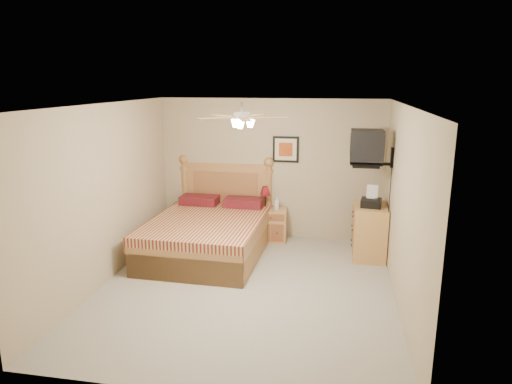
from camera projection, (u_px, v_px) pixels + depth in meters
floor at (246, 288)px, 6.32m from camera, size 4.50×4.50×0.00m
ceiling at (245, 105)px, 5.72m from camera, size 4.00×4.50×0.04m
wall_back at (271, 169)px, 8.17m from camera, size 4.00×0.04×2.50m
wall_front at (193, 268)px, 3.87m from camera, size 4.00×0.04×2.50m
wall_left at (105, 194)px, 6.36m from camera, size 0.04×4.50×2.50m
wall_right at (403, 208)px, 5.67m from camera, size 0.04×4.50×2.50m
bed at (207, 212)px, 7.36m from camera, size 1.80×2.33×1.48m
nightstand at (271, 225)px, 8.15m from camera, size 0.56×0.44×0.57m
table_lamp at (265, 198)px, 8.07m from camera, size 0.29×0.29×0.41m
lotion_bottle at (277, 204)px, 8.05m from camera, size 0.10×0.10×0.23m
framed_picture at (286, 149)px, 8.02m from camera, size 0.46×0.04×0.46m
dresser at (369, 231)px, 7.34m from camera, size 0.51×0.73×0.86m
fax_machine at (372, 197)px, 7.14m from camera, size 0.35×0.37×0.33m
magazine_lower at (366, 200)px, 7.52m from camera, size 0.29×0.32×0.03m
magazine_upper at (366, 199)px, 7.53m from camera, size 0.24×0.30×0.02m
wall_tv at (377, 148)px, 6.86m from camera, size 0.56×0.46×0.58m
ceiling_fan at (242, 117)px, 5.56m from camera, size 1.14×1.14×0.28m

